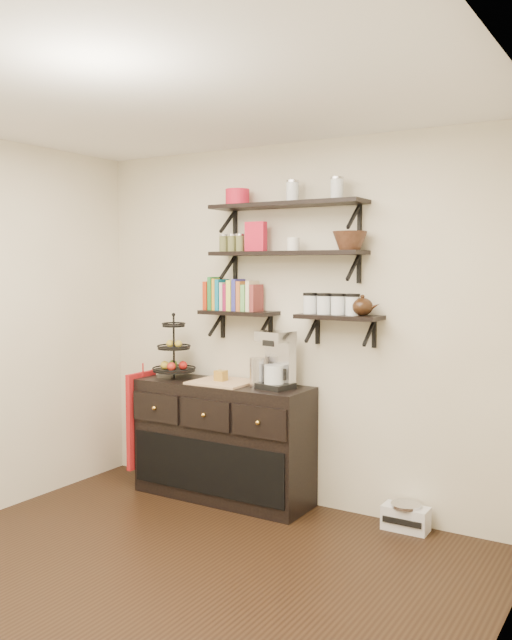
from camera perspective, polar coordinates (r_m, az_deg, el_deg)
The scene contains 22 objects.
floor at distance 4.04m, azimuth -9.56°, elevation -21.85°, with size 3.50×3.50×0.00m, color black.
ceiling at distance 3.73m, azimuth -10.14°, elevation 18.60°, with size 3.50×3.50×0.02m, color white.
back_wall at distance 5.08m, azimuth 3.27°, elevation -0.42°, with size 3.50×0.02×2.70m, color beige.
right_wall at distance 2.82m, azimuth 18.03°, elevation -4.65°, with size 0.02×3.50×2.70m, color beige.
shelf_top at distance 4.97m, azimuth 2.59°, elevation 9.64°, with size 1.20×0.27×0.23m.
shelf_mid at distance 4.95m, azimuth 2.57°, elevation 5.61°, with size 1.20×0.27×0.23m.
shelf_low_left at distance 5.19m, azimuth -1.44°, elevation 0.55°, with size 0.60×0.25×0.23m.
shelf_low_right at distance 4.79m, azimuth 7.04°, elevation 0.18°, with size 0.60×0.25×0.23m.
cookbooks at distance 5.21m, azimuth -1.94°, elevation 2.07°, with size 0.43×0.15×0.26m.
glass_canisters at distance 4.81m, azimuth 6.33°, elevation 1.24°, with size 0.43×0.10×0.13m.
sideboard at distance 5.29m, azimuth -2.79°, elevation -10.10°, with size 1.40×0.50×0.92m.
fruit_stand at distance 5.45m, azimuth -6.88°, elevation -3.06°, with size 0.34×0.34×0.50m.
candle at distance 5.20m, azimuth -2.98°, elevation -4.69°, with size 0.08×0.08×0.08m, color olive.
coffee_maker at distance 4.95m, azimuth 1.82°, elevation -3.47°, with size 0.26×0.26×0.42m.
thermal_carafe at distance 4.99m, azimuth 0.10°, elevation -4.44°, with size 0.11×0.11×0.22m, color silver.
apron at distance 5.62m, azimuth -9.60°, elevation -8.25°, with size 0.04×0.33×0.77m, color maroon.
radio at distance 4.89m, azimuth 12.49°, elevation -15.90°, with size 0.31×0.21×0.19m.
recipe_box at distance 5.08m, azimuth -0.01°, elevation 7.03°, with size 0.16×0.06×0.22m, color red.
walnut_bowl at distance 4.73m, azimuth 7.91°, elevation 6.63°, with size 0.24×0.24×0.13m, color black, non-canonical shape.
ramekins at distance 4.92m, azimuth 3.16°, elevation 6.38°, with size 0.09×0.09×0.10m, color white.
teapot at distance 4.71m, azimuth 8.96°, elevation 1.25°, with size 0.20×0.15×0.15m, color black, non-canonical shape.
red_pot at distance 5.19m, azimuth -1.57°, elevation 10.30°, with size 0.18×0.18×0.12m, color red.
Camera 1 is at (2.39, -2.72, 1.79)m, focal length 38.00 mm.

